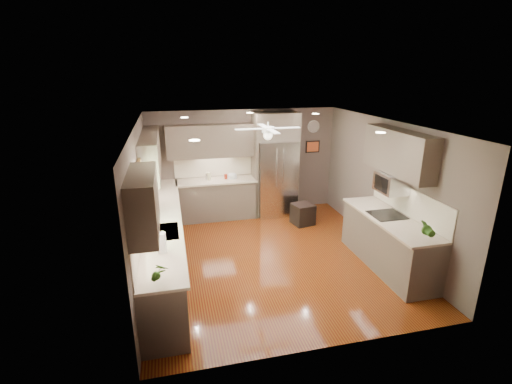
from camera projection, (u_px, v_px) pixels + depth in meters
name	position (u px, v px, depth m)	size (l,w,h in m)	color
floor	(271.00, 257.00, 7.02)	(5.00, 5.00, 0.00)	#4D130A
ceiling	(273.00, 124.00, 6.24)	(5.00, 5.00, 0.00)	white
wall_back	(244.00, 162.00, 8.94)	(4.50, 4.50, 0.00)	brown
wall_front	(330.00, 261.00, 4.32)	(4.50, 4.50, 0.00)	brown
wall_left	(141.00, 204.00, 6.14)	(5.00, 5.00, 0.00)	brown
wall_right	(384.00, 186.00, 7.13)	(5.00, 5.00, 0.00)	brown
canister_b	(208.00, 177.00, 8.58)	(0.10, 0.10, 0.15)	silver
canister_c	(209.00, 176.00, 8.57)	(0.11, 0.11, 0.17)	#C3BF92
canister_d	(226.00, 177.00, 8.64)	(0.07, 0.07, 0.11)	maroon
soap_bottle	(152.00, 216.00, 6.24)	(0.08, 0.08, 0.17)	white
potted_plant_left	(160.00, 272.00, 4.36)	(0.17, 0.12, 0.33)	#2D5A19
potted_plant_right	(427.00, 229.00, 5.50)	(0.20, 0.16, 0.36)	#2D5A19
bowl	(232.00, 178.00, 8.65)	(0.23, 0.23, 0.06)	#C3BF92
left_run	(163.00, 240.00, 6.58)	(0.65, 4.70, 1.45)	#4E4339
back_run	(217.00, 198.00, 8.75)	(1.85, 0.65, 1.45)	#4E4339
uppers	(224.00, 154.00, 6.93)	(4.50, 4.70, 0.95)	#4E4339
window	(139.00, 197.00, 5.59)	(0.05, 1.12, 0.92)	#BFF2B2
sink	(162.00, 234.00, 5.85)	(0.50, 0.70, 0.32)	silver
refrigerator	(275.00, 166.00, 8.80)	(1.06, 0.75, 2.45)	silver
right_run	(388.00, 241.00, 6.56)	(0.70, 2.20, 1.45)	#4E4339
microwave	(391.00, 183.00, 6.50)	(0.43, 0.55, 0.34)	silver
ceiling_fan	(268.00, 131.00, 6.57)	(1.18, 1.18, 0.32)	white
recessed_lights	(264.00, 121.00, 6.60)	(2.84, 3.14, 0.01)	white
wall_clock	(314.00, 126.00, 9.06)	(0.30, 0.03, 0.30)	white
framed_print	(313.00, 147.00, 9.21)	(0.36, 0.03, 0.30)	black
stool	(303.00, 214.00, 8.46)	(0.52, 0.52, 0.50)	black
paper_towel	(162.00, 243.00, 5.14)	(0.13, 0.13, 0.33)	white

